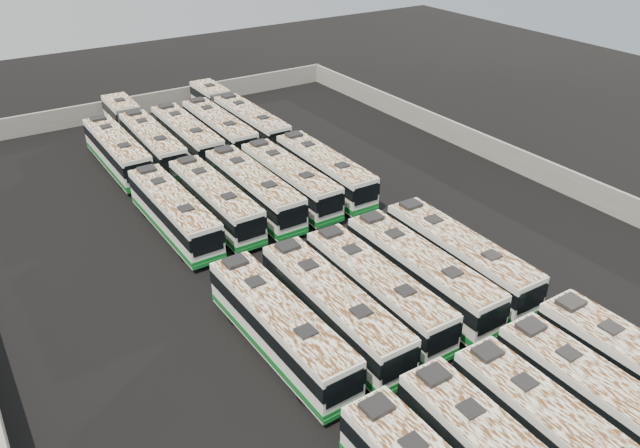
% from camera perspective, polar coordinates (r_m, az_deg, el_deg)
% --- Properties ---
extents(ground, '(140.00, 140.00, 0.00)m').
position_cam_1_polar(ground, '(44.59, 0.70, -2.79)').
color(ground, black).
rests_on(ground, ground).
extents(perimeter_wall, '(45.20, 73.20, 2.20)m').
position_cam_1_polar(perimeter_wall, '(44.01, 0.71, -1.58)').
color(perimeter_wall, slate).
rests_on(perimeter_wall, ground).
extents(bus_front_center, '(2.65, 12.01, 3.38)m').
position_cam_1_polar(bus_front_center, '(31.30, 21.51, -18.04)').
color(bus_front_center, silver).
rests_on(bus_front_center, ground).
extents(bus_front_right, '(2.55, 12.00, 3.38)m').
position_cam_1_polar(bus_front_right, '(33.58, 24.91, -15.05)').
color(bus_front_right, silver).
rests_on(bus_front_right, ground).
extents(bus_midfront_far_left, '(2.87, 12.38, 3.47)m').
position_cam_1_polar(bus_midfront_far_left, '(35.16, -3.69, -9.37)').
color(bus_midfront_far_left, silver).
rests_on(bus_midfront_far_left, ground).
extents(bus_midfront_left, '(2.68, 12.38, 3.48)m').
position_cam_1_polar(bus_midfront_left, '(36.43, 1.19, -7.71)').
color(bus_midfront_left, silver).
rests_on(bus_midfront_left, ground).
extents(bus_midfront_center, '(2.64, 12.10, 3.41)m').
position_cam_1_polar(bus_midfront_center, '(38.18, 5.15, -5.95)').
color(bus_midfront_center, silver).
rests_on(bus_midfront_center, ground).
extents(bus_midfront_right, '(2.62, 12.36, 3.48)m').
position_cam_1_polar(bus_midfront_right, '(39.98, 9.15, -4.37)').
color(bus_midfront_right, silver).
rests_on(bus_midfront_right, ground).
extents(bus_midfront_far_right, '(2.78, 12.32, 3.46)m').
position_cam_1_polar(bus_midfront_far_right, '(42.10, 12.57, -2.87)').
color(bus_midfront_far_right, silver).
rests_on(bus_midfront_far_right, ground).
extents(bus_midback_far_left, '(2.73, 12.26, 3.45)m').
position_cam_1_polar(bus_midback_far_left, '(47.66, -13.23, 1.08)').
color(bus_midback_far_left, silver).
rests_on(bus_midback_far_left, ground).
extents(bus_midback_left, '(2.66, 12.11, 3.41)m').
position_cam_1_polar(bus_midback_left, '(48.81, -9.58, 2.16)').
color(bus_midback_left, silver).
rests_on(bus_midback_left, ground).
extents(bus_midback_center, '(2.65, 12.44, 3.51)m').
position_cam_1_polar(bus_midback_center, '(50.01, -6.10, 3.18)').
color(bus_midback_center, silver).
rests_on(bus_midback_center, ground).
extents(bus_midback_right, '(2.66, 12.16, 3.42)m').
position_cam_1_polar(bus_midback_right, '(51.43, -2.80, 4.04)').
color(bus_midback_right, silver).
rests_on(bus_midback_right, ground).
extents(bus_midback_far_right, '(2.74, 12.23, 3.44)m').
position_cam_1_polar(bus_midback_far_right, '(53.06, 0.40, 4.92)').
color(bus_midback_far_right, silver).
rests_on(bus_midback_far_right, ground).
extents(bus_back_far_left, '(2.62, 12.36, 3.49)m').
position_cam_1_polar(bus_back_far_left, '(59.75, -18.04, 6.35)').
color(bus_back_far_left, silver).
rests_on(bus_back_far_left, ground).
extents(bus_back_left, '(2.98, 18.90, 3.42)m').
position_cam_1_polar(bus_back_left, '(63.51, -15.98, 7.98)').
color(bus_back_left, silver).
rests_on(bus_back_left, ground).
extents(bus_back_center, '(2.76, 12.37, 3.48)m').
position_cam_1_polar(bus_back_center, '(61.54, -12.08, 7.83)').
color(bus_back_center, silver).
rests_on(bus_back_center, ground).
extents(bus_back_right, '(2.76, 12.38, 3.48)m').
position_cam_1_polar(bus_back_right, '(62.67, -9.22, 8.50)').
color(bus_back_right, silver).
rests_on(bus_back_right, ground).
extents(bus_back_far_right, '(2.57, 18.68, 3.39)m').
position_cam_1_polar(bus_back_far_right, '(66.73, -7.61, 9.88)').
color(bus_back_far_right, silver).
rests_on(bus_back_far_right, ground).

